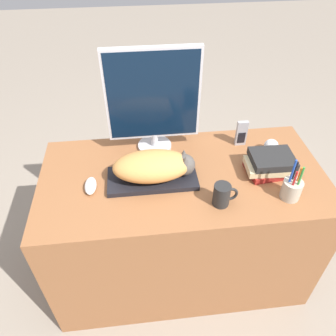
{
  "coord_description": "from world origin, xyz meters",
  "views": [
    {
      "loc": [
        -0.2,
        -0.78,
        1.78
      ],
      "look_at": [
        -0.07,
        0.32,
        0.81
      ],
      "focal_mm": 35.0,
      "sensor_mm": 36.0,
      "label": 1
    }
  ],
  "objects_px": {
    "coffee_mug": "(222,195)",
    "monitor": "(153,99)",
    "keyboard": "(152,178)",
    "computer_mouse": "(91,186)",
    "book_stack": "(270,164)",
    "pen_cup": "(292,189)",
    "cat": "(156,166)",
    "baseball": "(271,146)",
    "phone": "(241,133)"
  },
  "relations": [
    {
      "from": "phone",
      "to": "book_stack",
      "type": "height_order",
      "value": "phone"
    },
    {
      "from": "monitor",
      "to": "book_stack",
      "type": "height_order",
      "value": "monitor"
    },
    {
      "from": "computer_mouse",
      "to": "keyboard",
      "type": "bearing_deg",
      "value": 4.21
    },
    {
      "from": "cat",
      "to": "phone",
      "type": "height_order",
      "value": "cat"
    },
    {
      "from": "phone",
      "to": "pen_cup",
      "type": "bearing_deg",
      "value": -74.78
    },
    {
      "from": "keyboard",
      "to": "book_stack",
      "type": "relative_size",
      "value": 1.8
    },
    {
      "from": "monitor",
      "to": "computer_mouse",
      "type": "relative_size",
      "value": 4.77
    },
    {
      "from": "monitor",
      "to": "computer_mouse",
      "type": "bearing_deg",
      "value": -138.86
    },
    {
      "from": "pen_cup",
      "to": "book_stack",
      "type": "distance_m",
      "value": 0.17
    },
    {
      "from": "cat",
      "to": "pen_cup",
      "type": "bearing_deg",
      "value": -16.89
    },
    {
      "from": "keyboard",
      "to": "baseball",
      "type": "xyz_separation_m",
      "value": [
        0.61,
        0.14,
        0.02
      ]
    },
    {
      "from": "pen_cup",
      "to": "baseball",
      "type": "xyz_separation_m",
      "value": [
        0.03,
        0.31,
        -0.01
      ]
    },
    {
      "from": "book_stack",
      "to": "phone",
      "type": "bearing_deg",
      "value": 107.45
    },
    {
      "from": "book_stack",
      "to": "baseball",
      "type": "bearing_deg",
      "value": 67.09
    },
    {
      "from": "coffee_mug",
      "to": "pen_cup",
      "type": "xyz_separation_m",
      "value": [
        0.3,
        0.0,
        -0.0
      ]
    },
    {
      "from": "phone",
      "to": "baseball",
      "type": "bearing_deg",
      "value": -30.48
    },
    {
      "from": "coffee_mug",
      "to": "book_stack",
      "type": "xyz_separation_m",
      "value": [
        0.27,
        0.17,
        -0.0
      ]
    },
    {
      "from": "keyboard",
      "to": "pen_cup",
      "type": "xyz_separation_m",
      "value": [
        0.58,
        -0.17,
        0.04
      ]
    },
    {
      "from": "book_stack",
      "to": "cat",
      "type": "bearing_deg",
      "value": 179.54
    },
    {
      "from": "keyboard",
      "to": "computer_mouse",
      "type": "bearing_deg",
      "value": -175.79
    },
    {
      "from": "computer_mouse",
      "to": "baseball",
      "type": "bearing_deg",
      "value": 10.57
    },
    {
      "from": "computer_mouse",
      "to": "phone",
      "type": "bearing_deg",
      "value": 18.04
    },
    {
      "from": "keyboard",
      "to": "cat",
      "type": "relative_size",
      "value": 1.1
    },
    {
      "from": "coffee_mug",
      "to": "phone",
      "type": "height_order",
      "value": "phone"
    },
    {
      "from": "coffee_mug",
      "to": "book_stack",
      "type": "bearing_deg",
      "value": 32.6
    },
    {
      "from": "monitor",
      "to": "pen_cup",
      "type": "bearing_deg",
      "value": -37.38
    },
    {
      "from": "cat",
      "to": "pen_cup",
      "type": "distance_m",
      "value": 0.59
    },
    {
      "from": "monitor",
      "to": "book_stack",
      "type": "distance_m",
      "value": 0.62
    },
    {
      "from": "keyboard",
      "to": "monitor",
      "type": "height_order",
      "value": "monitor"
    },
    {
      "from": "cat",
      "to": "phone",
      "type": "relative_size",
      "value": 2.69
    },
    {
      "from": "computer_mouse",
      "to": "pen_cup",
      "type": "bearing_deg",
      "value": -9.98
    },
    {
      "from": "keyboard",
      "to": "baseball",
      "type": "relative_size",
      "value": 5.73
    },
    {
      "from": "keyboard",
      "to": "coffee_mug",
      "type": "relative_size",
      "value": 3.82
    },
    {
      "from": "coffee_mug",
      "to": "baseball",
      "type": "relative_size",
      "value": 1.5
    },
    {
      "from": "computer_mouse",
      "to": "pen_cup",
      "type": "height_order",
      "value": "pen_cup"
    },
    {
      "from": "coffee_mug",
      "to": "monitor",
      "type": "bearing_deg",
      "value": 120.35
    },
    {
      "from": "pen_cup",
      "to": "cat",
      "type": "bearing_deg",
      "value": 163.11
    },
    {
      "from": "cat",
      "to": "baseball",
      "type": "xyz_separation_m",
      "value": [
        0.59,
        0.14,
        -0.05
      ]
    },
    {
      "from": "keyboard",
      "to": "coffee_mug",
      "type": "height_order",
      "value": "coffee_mug"
    },
    {
      "from": "pen_cup",
      "to": "phone",
      "type": "height_order",
      "value": "pen_cup"
    },
    {
      "from": "keyboard",
      "to": "cat",
      "type": "xyz_separation_m",
      "value": [
        0.02,
        0.0,
        0.07
      ]
    },
    {
      "from": "monitor",
      "to": "baseball",
      "type": "bearing_deg",
      "value": -10.22
    },
    {
      "from": "monitor",
      "to": "computer_mouse",
      "type": "height_order",
      "value": "monitor"
    },
    {
      "from": "pen_cup",
      "to": "baseball",
      "type": "height_order",
      "value": "pen_cup"
    },
    {
      "from": "cat",
      "to": "monitor",
      "type": "xyz_separation_m",
      "value": [
        0.01,
        0.25,
        0.19
      ]
    },
    {
      "from": "computer_mouse",
      "to": "phone",
      "type": "relative_size",
      "value": 0.79
    },
    {
      "from": "monitor",
      "to": "keyboard",
      "type": "bearing_deg",
      "value": -97.13
    },
    {
      "from": "keyboard",
      "to": "baseball",
      "type": "height_order",
      "value": "baseball"
    },
    {
      "from": "coffee_mug",
      "to": "phone",
      "type": "distance_m",
      "value": 0.44
    },
    {
      "from": "book_stack",
      "to": "keyboard",
      "type": "bearing_deg",
      "value": 179.55
    }
  ]
}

